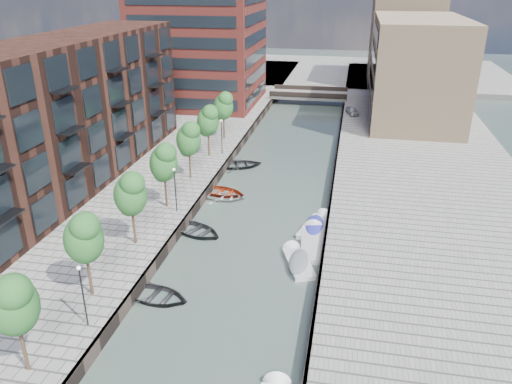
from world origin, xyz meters
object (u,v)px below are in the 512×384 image
(sloop_4, at_px, (240,167))
(motorboat_4, at_px, (297,261))
(tree_2, at_px, (130,192))
(sloop_2, at_px, (223,194))
(tree_0, at_px, (13,302))
(tree_1, at_px, (83,236))
(sloop_0, at_px, (157,299))
(tree_5, at_px, (208,120))
(motorboat_3, at_px, (316,225))
(car, at_px, (352,111))
(tree_3, at_px, (163,161))
(bridge, at_px, (309,94))
(tree_6, at_px, (223,105))
(motorboat_2, at_px, (313,242))
(sloop_3, at_px, (225,199))
(sloop_1, at_px, (196,233))
(tree_4, at_px, (188,138))

(sloop_4, height_order, motorboat_4, motorboat_4)
(tree_2, bearing_deg, sloop_2, 73.56)
(tree_0, relative_size, tree_1, 1.00)
(tree_1, relative_size, motorboat_4, 1.22)
(sloop_0, relative_size, motorboat_4, 0.97)
(tree_5, height_order, sloop_4, tree_5)
(sloop_0, xyz_separation_m, motorboat_3, (9.84, 12.65, 0.20))
(car, bearing_deg, tree_0, -122.72)
(tree_0, height_order, tree_3, same)
(bridge, distance_m, tree_6, 27.63)
(tree_6, distance_m, motorboat_3, 25.38)
(motorboat_2, bearing_deg, tree_1, -140.22)
(tree_6, relative_size, sloop_4, 1.17)
(sloop_0, bearing_deg, sloop_2, 9.71)
(sloop_2, xyz_separation_m, motorboat_4, (8.96, -11.65, 0.19))
(sloop_3, bearing_deg, tree_3, 134.71)
(sloop_0, xyz_separation_m, motorboat_2, (9.83, 9.78, 0.11))
(motorboat_2, bearing_deg, sloop_1, -178.95)
(motorboat_2, relative_size, motorboat_4, 1.21)
(sloop_4, bearing_deg, tree_4, 128.44)
(sloop_0, distance_m, sloop_2, 18.11)
(tree_3, distance_m, motorboat_3, 14.56)
(tree_2, height_order, car, tree_2)
(sloop_4, distance_m, motorboat_3, 16.63)
(tree_0, distance_m, sloop_1, 19.26)
(tree_3, distance_m, tree_6, 21.00)
(sloop_2, bearing_deg, motorboat_2, -118.01)
(tree_5, relative_size, sloop_2, 1.25)
(tree_3, bearing_deg, tree_5, 90.00)
(tree_5, relative_size, sloop_4, 1.17)
(motorboat_4, bearing_deg, bridge, 94.53)
(sloop_0, bearing_deg, sloop_1, 10.53)
(bridge, relative_size, sloop_2, 2.73)
(bridge, distance_m, tree_4, 41.08)
(tree_0, distance_m, car, 59.63)
(car, bearing_deg, tree_4, -135.74)
(tree_2, relative_size, tree_6, 1.00)
(sloop_2, xyz_separation_m, motorboat_2, (9.89, -8.33, 0.11))
(motorboat_4, relative_size, car, 1.42)
(tree_6, relative_size, motorboat_3, 1.14)
(motorboat_3, bearing_deg, tree_0, -122.73)
(motorboat_3, bearing_deg, tree_4, 153.54)
(tree_5, distance_m, sloop_2, 10.56)
(bridge, height_order, tree_5, tree_5)
(sloop_2, bearing_deg, tree_5, 36.27)
(tree_1, distance_m, tree_2, 7.00)
(motorboat_4, bearing_deg, sloop_1, 160.91)
(tree_2, distance_m, tree_6, 28.00)
(sloop_1, relative_size, motorboat_3, 0.96)
(tree_1, bearing_deg, motorboat_2, 39.78)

